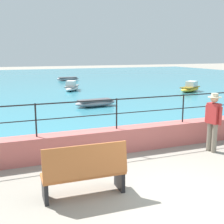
{
  "coord_description": "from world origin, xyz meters",
  "views": [
    {
      "loc": [
        -3.2,
        -4.53,
        2.89
      ],
      "look_at": [
        0.05,
        3.7,
        1.1
      ],
      "focal_mm": 47.11,
      "sensor_mm": 36.0,
      "label": 1
    }
  ],
  "objects": [
    {
      "name": "boat_2",
      "position": [
        2.14,
        17.32,
        0.33
      ],
      "size": [
        1.83,
        2.46,
        0.76
      ],
      "color": "white",
      "rests_on": "lake_water"
    },
    {
      "name": "boat_4",
      "position": [
        10.16,
        13.46,
        0.33
      ],
      "size": [
        2.45,
        1.9,
        0.76
      ],
      "color": "gold",
      "rests_on": "lake_water"
    },
    {
      "name": "lake_water",
      "position": [
        0.0,
        25.84,
        0.03
      ],
      "size": [
        64.0,
        44.32,
        0.06
      ],
      "primitive_type": "cube",
      "color": "teal",
      "rests_on": "ground"
    },
    {
      "name": "bench_main",
      "position": [
        -1.67,
        0.84,
        0.56
      ],
      "size": [
        1.72,
        0.61,
        1.13
      ],
      "color": "#B76633",
      "rests_on": "ground"
    },
    {
      "name": "boat_1",
      "position": [
        1.68,
        10.24,
        0.26
      ],
      "size": [
        2.38,
        1.14,
        0.36
      ],
      "color": "gray",
      "rests_on": "lake_water"
    },
    {
      "name": "railing",
      "position": [
        0.0,
        3.2,
        1.34
      ],
      "size": [
        18.44,
        0.04,
        0.9
      ],
      "color": "black",
      "rests_on": "promenade_wall"
    },
    {
      "name": "ground_plane",
      "position": [
        0.0,
        0.0,
        0.0
      ],
      "size": [
        120.0,
        120.0,
        0.0
      ],
      "primitive_type": "plane",
      "color": "gray"
    },
    {
      "name": "boat_5",
      "position": [
        3.72,
        25.37,
        0.26
      ],
      "size": [
        2.31,
        0.93,
        0.36
      ],
      "color": "gray",
      "rests_on": "lake_water"
    },
    {
      "name": "person_walking",
      "position": [
        2.62,
        2.15,
        0.98
      ],
      "size": [
        0.38,
        0.56,
        1.75
      ],
      "color": "slate",
      "rests_on": "ground"
    },
    {
      "name": "promenade_wall",
      "position": [
        0.0,
        3.2,
        0.35
      ],
      "size": [
        20.0,
        0.56,
        0.7
      ],
      "primitive_type": "cube",
      "color": "#BC605B",
      "rests_on": "ground"
    }
  ]
}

